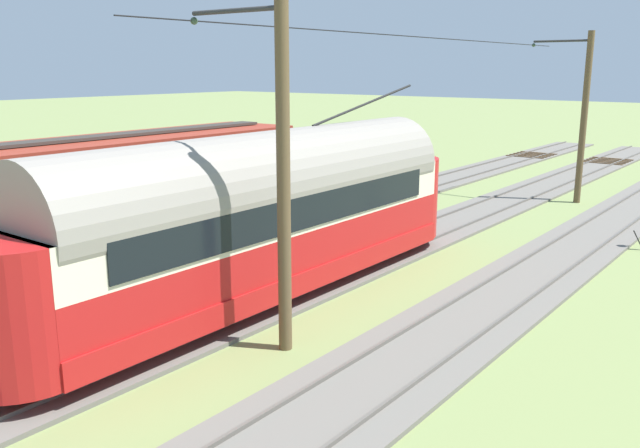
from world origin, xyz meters
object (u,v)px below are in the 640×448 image
object	(u,v)px
boxcar_adjacent	(132,197)
catenary_pole_foreground	(583,115)
vintage_streetcar	(264,214)
spare_tie_stack	(78,239)
catenary_pole_mid_near	(281,170)

from	to	relation	value
boxcar_adjacent	catenary_pole_foreground	size ratio (longest dim) A/B	1.52
vintage_streetcar	spare_tie_stack	world-z (taller)	vintage_streetcar
catenary_pole_foreground	spare_tie_stack	size ratio (longest dim) A/B	3.06
vintage_streetcar	boxcar_adjacent	distance (m)	4.84
boxcar_adjacent	vintage_streetcar	bearing A→B (deg)	-175.48
catenary_pole_mid_near	spare_tie_stack	bearing A→B (deg)	-11.06
boxcar_adjacent	spare_tie_stack	size ratio (longest dim) A/B	4.65
catenary_pole_foreground	spare_tie_stack	xyz separation A→B (m)	(10.77, 17.78, -3.55)
spare_tie_stack	vintage_streetcar	bearing A→B (deg)	179.88
vintage_streetcar	catenary_pole_foreground	distance (m)	18.02
spare_tie_stack	catenary_pole_foreground	bearing A→B (deg)	-121.20
catenary_pole_foreground	catenary_pole_mid_near	world-z (taller)	same
catenary_pole_foreground	spare_tie_stack	bearing A→B (deg)	58.80
vintage_streetcar	catenary_pole_mid_near	bearing A→B (deg)	138.64
catenary_pole_foreground	spare_tie_stack	world-z (taller)	catenary_pole_foreground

